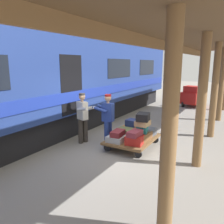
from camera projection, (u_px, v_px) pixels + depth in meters
name	position (u px, v px, depth m)	size (l,w,h in m)	color
ground_plane	(123.00, 150.00, 7.12)	(60.00, 60.00, 0.00)	gray
platform_canopy	(204.00, 39.00, 5.40)	(3.20, 17.87, 3.56)	brown
train_car	(40.00, 80.00, 8.39)	(3.02, 19.70, 4.00)	navy
luggage_cart	(133.00, 139.00, 7.37)	(1.32, 1.84, 0.29)	brown
suitcase_slate_roller	(147.00, 132.00, 7.62)	(0.48, 0.54, 0.24)	#4C515B
suitcase_brown_leather	(141.00, 136.00, 7.19)	(0.50, 0.63, 0.23)	brown
suitcase_gray_aluminum	(117.00, 138.00, 7.06)	(0.51, 0.62, 0.18)	#9EA0A5
suitcase_orange_carryall	(131.00, 129.00, 7.91)	(0.49, 0.48, 0.25)	#CC6B23
suitcase_red_plastic	(134.00, 140.00, 6.76)	(0.49, 0.44, 0.27)	#AD231E
suitcase_olive_duffel	(124.00, 132.00, 7.47)	(0.48, 0.48, 0.28)	brown
suitcase_navy_fabric	(132.00, 123.00, 7.81)	(0.33, 0.40, 0.24)	navy
suitcase_burgundy_valise	(135.00, 133.00, 6.68)	(0.31, 0.53, 0.16)	maroon
suitcase_teal_softside	(142.00, 129.00, 7.13)	(0.33, 0.40, 0.23)	#1E666B
suitcase_tan_vintage	(143.00, 123.00, 7.08)	(0.38, 0.46, 0.17)	tan
suitcase_maroon_trunk	(118.00, 133.00, 7.00)	(0.31, 0.55, 0.16)	maroon
suitcase_black_hardshell	(143.00, 117.00, 7.02)	(0.37, 0.49, 0.23)	black
porter_in_overalls	(107.00, 118.00, 7.38)	(0.68, 0.45, 1.70)	navy
porter_by_door	(83.00, 116.00, 7.61)	(0.73, 0.56, 1.70)	#332D28
baggage_tug	(193.00, 96.00, 14.36)	(1.48, 1.92, 1.30)	#B21E19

